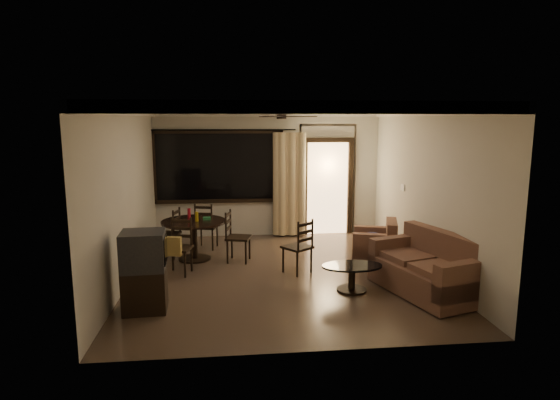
{
  "coord_description": "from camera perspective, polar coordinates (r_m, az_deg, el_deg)",
  "views": [
    {
      "loc": [
        -0.83,
        -7.63,
        2.61
      ],
      "look_at": [
        -0.0,
        0.2,
        1.24
      ],
      "focal_mm": 30.0,
      "sensor_mm": 36.0,
      "label": 1
    }
  ],
  "objects": [
    {
      "name": "side_chair",
      "position": [
        8.07,
        2.18,
        -6.93
      ],
      "size": [
        0.59,
        0.59,
        0.95
      ],
      "rotation": [
        0.0,
        0.0,
        3.79
      ],
      "color": "black",
      "rests_on": "ground"
    },
    {
      "name": "dining_chair_north",
      "position": [
        9.67,
        -8.94,
        -4.2
      ],
      "size": [
        0.51,
        0.51,
        0.95
      ],
      "rotation": [
        0.0,
        0.0,
        2.9
      ],
      "color": "black",
      "rests_on": "ground"
    },
    {
      "name": "sofa",
      "position": [
        7.47,
        17.66,
        -8.13
      ],
      "size": [
        1.36,
        1.89,
        0.91
      ],
      "rotation": [
        0.0,
        0.0,
        0.3
      ],
      "color": "#4C2F23",
      "rests_on": "ground"
    },
    {
      "name": "coffee_table",
      "position": [
        7.33,
        8.76,
        -8.86
      ],
      "size": [
        0.93,
        0.56,
        0.41
      ],
      "rotation": [
        0.0,
        0.0,
        0.35
      ],
      "color": "black",
      "rests_on": "ground"
    },
    {
      "name": "armchair",
      "position": [
        8.8,
        11.76,
        -5.45
      ],
      "size": [
        0.96,
        0.96,
        0.77
      ],
      "rotation": [
        0.0,
        0.0,
        -0.3
      ],
      "color": "#4C2F23",
      "rests_on": "ground"
    },
    {
      "name": "room_shell",
      "position": [
        9.54,
        2.58,
        5.15
      ],
      "size": [
        5.5,
        6.7,
        5.5
      ],
      "color": "beige",
      "rests_on": "ground"
    },
    {
      "name": "ground",
      "position": [
        8.1,
        0.17,
        -8.94
      ],
      "size": [
        5.5,
        5.5,
        0.0
      ],
      "primitive_type": "plane",
      "color": "#7F6651",
      "rests_on": "ground"
    },
    {
      "name": "dining_chair_east",
      "position": [
        8.73,
        -5.15,
        -5.66
      ],
      "size": [
        0.51,
        0.51,
        0.95
      ],
      "rotation": [
        0.0,
        0.0,
        1.33
      ],
      "color": "black",
      "rests_on": "ground"
    },
    {
      "name": "dining_table",
      "position": [
        8.87,
        -10.45,
        -3.48
      ],
      "size": [
        1.19,
        1.19,
        0.97
      ],
      "rotation": [
        0.0,
        0.0,
        -0.24
      ],
      "color": "black",
      "rests_on": "ground"
    },
    {
      "name": "tv_cabinet",
      "position": [
        6.72,
        -16.21,
        -8.33
      ],
      "size": [
        0.62,
        0.56,
        1.11
      ],
      "rotation": [
        0.0,
        0.0,
        0.06
      ],
      "color": "black",
      "rests_on": "ground"
    },
    {
      "name": "dining_chair_south",
      "position": [
        8.16,
        -12.29,
        -6.78
      ],
      "size": [
        0.51,
        0.55,
        0.95
      ],
      "rotation": [
        0.0,
        0.0,
        -0.24
      ],
      "color": "black",
      "rests_on": "ground"
    },
    {
      "name": "dining_chair_west",
      "position": [
        9.2,
        -13.43,
        -5.09
      ],
      "size": [
        0.51,
        0.51,
        0.95
      ],
      "rotation": [
        0.0,
        0.0,
        -1.81
      ],
      "color": "black",
      "rests_on": "ground"
    }
  ]
}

